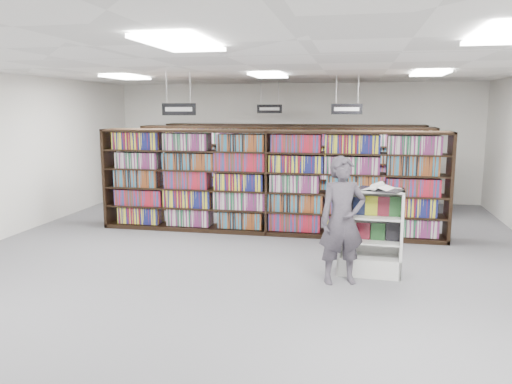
% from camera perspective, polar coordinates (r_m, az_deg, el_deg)
% --- Properties ---
extents(floor, '(12.00, 12.00, 0.00)m').
position_cam_1_polar(floor, '(8.40, -1.01, -7.97)').
color(floor, '#59595F').
rests_on(floor, ground).
extents(ceiling, '(10.00, 12.00, 0.10)m').
position_cam_1_polar(ceiling, '(8.04, -1.08, 14.34)').
color(ceiling, silver).
rests_on(ceiling, wall_back).
extents(wall_back, '(10.00, 0.10, 3.20)m').
position_cam_1_polar(wall_back, '(13.96, 4.27, 5.72)').
color(wall_back, white).
rests_on(wall_back, ground).
extents(bookshelf_row_near, '(7.00, 0.60, 2.10)m').
position_cam_1_polar(bookshelf_row_near, '(10.08, 1.41, 1.12)').
color(bookshelf_row_near, black).
rests_on(bookshelf_row_near, floor).
extents(bookshelf_row_mid, '(7.00, 0.60, 2.10)m').
position_cam_1_polar(bookshelf_row_mid, '(12.04, 3.05, 2.49)').
color(bookshelf_row_mid, black).
rests_on(bookshelf_row_mid, floor).
extents(bookshelf_row_far, '(7.00, 0.60, 2.10)m').
position_cam_1_polar(bookshelf_row_far, '(13.71, 4.09, 3.35)').
color(bookshelf_row_far, black).
rests_on(bookshelf_row_far, floor).
extents(aisle_sign_left, '(0.65, 0.02, 0.80)m').
position_cam_1_polar(aisle_sign_left, '(9.39, -8.82, 9.46)').
color(aisle_sign_left, '#B2B2B7').
rests_on(aisle_sign_left, ceiling).
extents(aisle_sign_right, '(0.65, 0.02, 0.80)m').
position_cam_1_polar(aisle_sign_right, '(10.82, 10.33, 9.42)').
color(aisle_sign_right, '#B2B2B7').
rests_on(aisle_sign_right, ceiling).
extents(aisle_sign_center, '(0.65, 0.02, 0.80)m').
position_cam_1_polar(aisle_sign_center, '(13.01, 1.55, 9.57)').
color(aisle_sign_center, '#B2B2B7').
rests_on(aisle_sign_center, ceiling).
extents(troffer_front_center, '(0.60, 1.20, 0.04)m').
position_cam_1_polar(troffer_front_center, '(5.16, -8.56, 16.46)').
color(troffer_front_center, white).
rests_on(troffer_front_center, ceiling).
extents(troffer_front_right, '(0.60, 1.20, 0.04)m').
position_cam_1_polar(troffer_front_right, '(5.03, 27.09, 15.73)').
color(troffer_front_right, white).
rests_on(troffer_front_right, ceiling).
extents(troffer_back_left, '(0.60, 1.20, 0.04)m').
position_cam_1_polar(troffer_back_left, '(10.92, -14.65, 12.57)').
color(troffer_back_left, white).
rests_on(troffer_back_left, ceiling).
extents(troffer_back_center, '(0.60, 1.20, 0.04)m').
position_cam_1_polar(troffer_back_center, '(9.99, 1.46, 13.18)').
color(troffer_back_center, white).
rests_on(troffer_back_center, ceiling).
extents(troffer_back_right, '(0.60, 1.20, 0.04)m').
position_cam_1_polar(troffer_back_right, '(9.93, 19.23, 12.68)').
color(troffer_back_right, white).
rests_on(troffer_back_right, ceiling).
extents(endcap_display, '(0.98, 0.53, 1.33)m').
position_cam_1_polar(endcap_display, '(7.90, 12.88, -5.87)').
color(endcap_display, silver).
rests_on(endcap_display, floor).
extents(open_book, '(0.77, 0.62, 0.13)m').
position_cam_1_polar(open_book, '(7.61, 13.79, 0.45)').
color(open_book, black).
rests_on(open_book, endcap_display).
extents(shopper, '(0.79, 0.64, 1.86)m').
position_cam_1_polar(shopper, '(7.30, 9.82, -3.24)').
color(shopper, '#46414A').
rests_on(shopper, floor).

